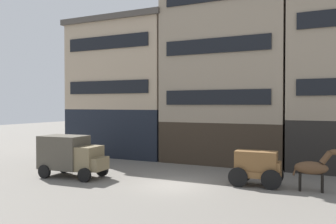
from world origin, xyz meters
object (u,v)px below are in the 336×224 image
(cargo_wagon, at_px, (257,166))
(draft_horse, at_px, (313,168))
(sedan_dark, at_px, (71,152))
(delivery_truck_near, at_px, (71,155))

(cargo_wagon, distance_m, draft_horse, 2.95)
(draft_horse, distance_m, sedan_dark, 17.49)
(cargo_wagon, relative_size, delivery_truck_near, 0.67)
(draft_horse, bearing_deg, delivery_truck_near, -169.27)
(delivery_truck_near, relative_size, sedan_dark, 1.19)
(draft_horse, height_order, delivery_truck_near, delivery_truck_near)
(cargo_wagon, bearing_deg, delivery_truck_near, -166.54)
(draft_horse, height_order, sedan_dark, draft_horse)
(delivery_truck_near, bearing_deg, cargo_wagon, 13.46)
(draft_horse, distance_m, delivery_truck_near, 14.35)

